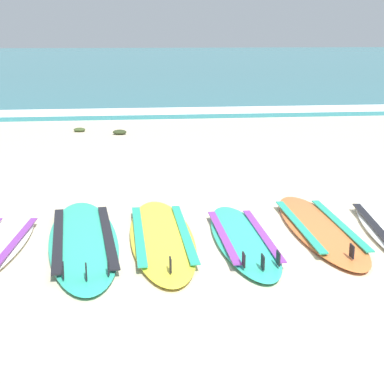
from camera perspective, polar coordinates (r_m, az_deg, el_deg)
ground_plane at (r=5.51m, az=5.80°, el=-4.52°), size 80.00×80.00×0.00m
sea at (r=43.01m, az=-5.27°, el=12.77°), size 80.00×60.00×0.10m
wave_foam_strip at (r=13.72m, az=-1.82°, el=7.69°), size 80.00×1.18×0.11m
surfboard_3 at (r=5.43m, az=-10.54°, el=-4.60°), size 0.83×2.51×0.18m
surfboard_4 at (r=5.44m, az=-2.97°, el=-4.33°), size 0.61×2.34×0.18m
surfboard_5 at (r=5.40m, az=4.95°, el=-4.52°), size 0.51×2.03×0.18m
surfboard_6 at (r=5.80m, az=12.24°, el=-3.41°), size 0.60×2.24×0.18m
seaweed_clump_mid_sand at (r=11.62m, az=-10.90°, el=5.97°), size 0.23×0.18×0.08m
seaweed_clump_by_the_boards at (r=11.19m, az=-7.06°, el=5.81°), size 0.26×0.21×0.09m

